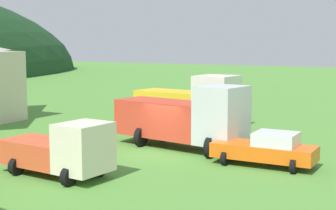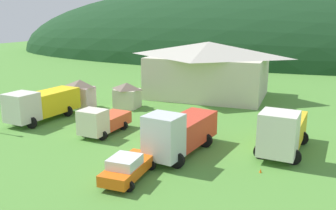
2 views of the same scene
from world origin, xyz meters
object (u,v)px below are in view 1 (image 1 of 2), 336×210
at_px(tow_truck_silver, 186,117).
at_px(traffic_cone_near_pickup, 245,133).
at_px(light_truck_cream, 63,150).
at_px(heavy_rig_striped, 193,101).
at_px(service_pickup_orange, 267,149).

distance_m(tow_truck_silver, traffic_cone_near_pickup, 6.46).
height_order(light_truck_cream, heavy_rig_striped, heavy_rig_striped).
bearing_deg(service_pickup_orange, light_truck_cream, -139.34).
distance_m(tow_truck_silver, service_pickup_orange, 5.47).
relative_size(heavy_rig_striped, service_pickup_orange, 1.57).
bearing_deg(heavy_rig_striped, service_pickup_orange, -41.09).
relative_size(tow_truck_silver, traffic_cone_near_pickup, 14.40).
distance_m(heavy_rig_striped, service_pickup_orange, 12.07).
bearing_deg(light_truck_cream, service_pickup_orange, 45.97).
height_order(light_truck_cream, traffic_cone_near_pickup, light_truck_cream).
bearing_deg(heavy_rig_striped, tow_truck_silver, -60.76).
bearing_deg(tow_truck_silver, light_truck_cream, -95.20).
bearing_deg(light_truck_cream, traffic_cone_near_pickup, 82.17).
xyz_separation_m(tow_truck_silver, heavy_rig_striped, (7.14, 3.06, 0.01)).
relative_size(light_truck_cream, heavy_rig_striped, 0.72).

